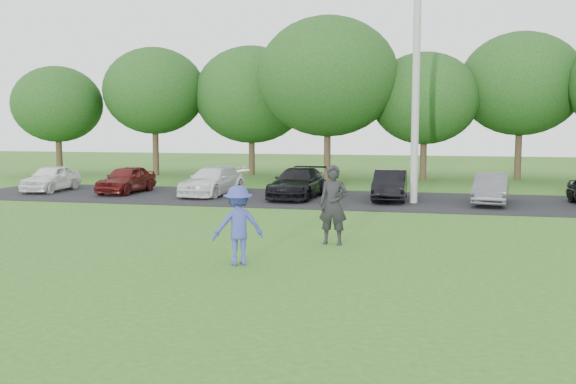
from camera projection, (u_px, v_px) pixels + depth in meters
The scene contains 7 objects.
ground at pixel (249, 274), 12.96m from camera, with size 100.00×100.00×0.00m, color #2C621C.
parking_lot at pixel (341, 199), 25.56m from camera, with size 32.00×6.50×0.03m, color black.
utility_pole at pixel (416, 72), 23.81m from camera, with size 0.28×0.28×9.85m, color #9D9E99.
frisbee_player at pixel (238, 225), 13.73m from camera, with size 1.27×1.09×2.08m.
camera_bystander at pixel (333, 205), 16.03m from camera, with size 0.76×0.53×2.00m.
parked_cars at pixel (327, 184), 25.70m from camera, with size 27.72×4.46×1.21m.
tree_row at pixel (396, 88), 34.16m from camera, with size 42.39×9.85×8.64m.
Camera 1 is at (3.60, -12.21, 3.02)m, focal length 40.00 mm.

